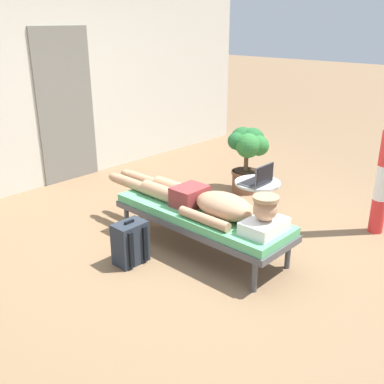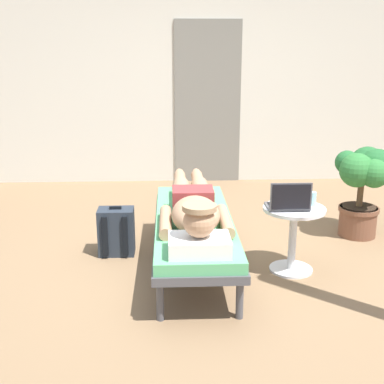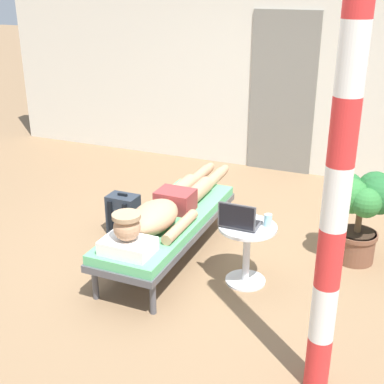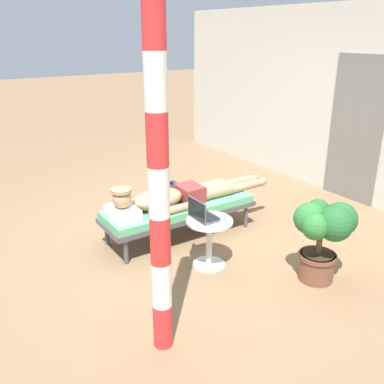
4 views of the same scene
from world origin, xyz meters
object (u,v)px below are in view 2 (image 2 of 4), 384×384
object	(u,v)px
side_table	(293,228)
potted_plant	(365,180)
backpack	(116,232)
drink_glass	(312,199)
lounge_chair	(194,226)
laptop	(289,202)
person_reclining	(194,207)

from	to	relation	value
side_table	potted_plant	xyz separation A→B (m)	(0.83, 0.75, 0.18)
potted_plant	backpack	bearing A→B (deg)	-171.45
drink_glass	potted_plant	xyz separation A→B (m)	(0.68, 0.69, -0.04)
lounge_chair	side_table	xyz separation A→B (m)	(0.77, -0.11, 0.01)
lounge_chair	potted_plant	world-z (taller)	potted_plant
laptop	drink_glass	distance (m)	0.24
lounge_chair	laptop	bearing A→B (deg)	-12.74
person_reclining	backpack	xyz separation A→B (m)	(-0.64, 0.35, -0.32)
person_reclining	drink_glass	distance (m)	0.92
side_table	potted_plant	size ratio (longest dim) A/B	0.64
side_table	backpack	bearing A→B (deg)	163.85
side_table	drink_glass	xyz separation A→B (m)	(0.15, 0.06, 0.22)
person_reclining	drink_glass	bearing A→B (deg)	-0.16
person_reclining	drink_glass	size ratio (longest dim) A/B	20.86
laptop	backpack	xyz separation A→B (m)	(-1.35, 0.46, -0.39)
person_reclining	laptop	size ratio (longest dim) A/B	7.00
person_reclining	potted_plant	bearing A→B (deg)	23.23
lounge_chair	backpack	bearing A→B (deg)	155.02
lounge_chair	side_table	size ratio (longest dim) A/B	3.53
lounge_chair	potted_plant	xyz separation A→B (m)	(1.60, 0.64, 0.19)
side_table	potted_plant	bearing A→B (deg)	41.88
drink_glass	potted_plant	size ratio (longest dim) A/B	0.13
person_reclining	side_table	distance (m)	0.79
laptop	backpack	distance (m)	1.48
laptop	drink_glass	xyz separation A→B (m)	(0.21, 0.11, -0.01)
laptop	drink_glass	bearing A→B (deg)	27.22
backpack	potted_plant	size ratio (longest dim) A/B	0.52
lounge_chair	laptop	world-z (taller)	laptop
laptop	potted_plant	distance (m)	1.20
lounge_chair	backpack	xyz separation A→B (m)	(-0.64, 0.30, -0.15)
drink_glass	potted_plant	world-z (taller)	potted_plant
backpack	lounge_chair	bearing A→B (deg)	-24.98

